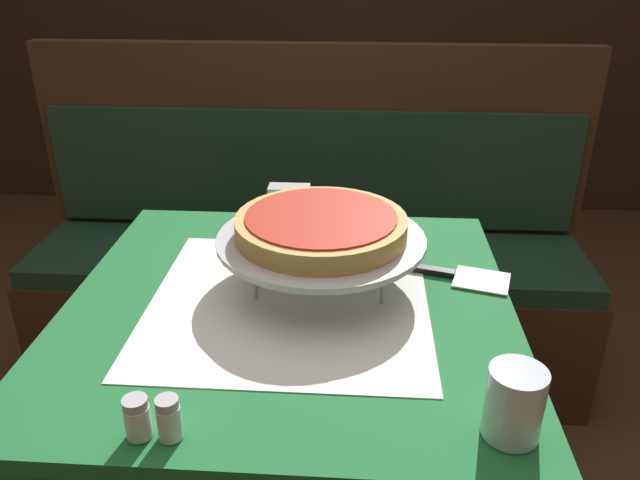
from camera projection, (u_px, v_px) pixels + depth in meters
dining_table_front at (290, 343)px, 1.24m from camera, size 0.85×0.85×0.74m
dining_table_rear at (365, 124)px, 2.83m from camera, size 0.76×0.76×0.73m
booth_bench at (309, 283)px, 2.08m from camera, size 1.78×0.45×1.08m
pizza_pan_stand at (321, 241)px, 1.22m from camera, size 0.41×0.41×0.10m
deep_dish_pizza at (321, 226)px, 1.21m from camera, size 0.33×0.33×0.04m
pizza_server at (452, 275)px, 1.28m from camera, size 0.26×0.12×0.01m
water_glass_near at (514, 403)px, 0.85m from camera, size 0.08×0.08×0.11m
salt_shaker at (137, 418)px, 0.86m from camera, size 0.04×0.04×0.06m
pepper_shaker at (169, 418)px, 0.86m from camera, size 0.03×0.03×0.07m
napkin_holder at (289, 203)px, 1.52m from camera, size 0.10×0.05×0.09m
condiment_caddy at (387, 91)px, 2.72m from camera, size 0.15×0.15×0.17m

